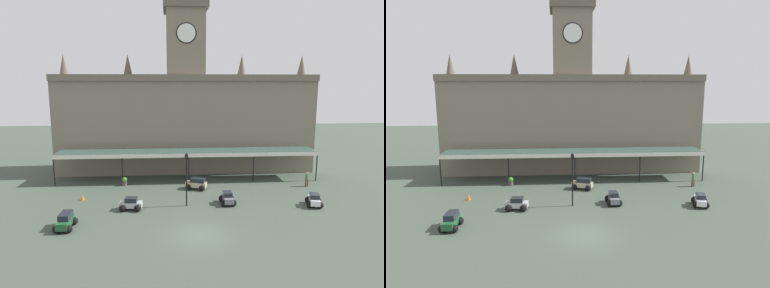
# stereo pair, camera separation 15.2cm
# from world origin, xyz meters

# --- Properties ---
(ground_plane) EXTENTS (140.00, 140.00, 0.00)m
(ground_plane) POSITION_xyz_m (0.00, 0.00, 0.00)
(ground_plane) COLOR #404C40
(station_building) EXTENTS (32.84, 6.75, 21.43)m
(station_building) POSITION_xyz_m (0.00, 20.59, 7.11)
(station_building) COLOR slate
(station_building) RESTS_ON ground
(entrance_canopy) EXTENTS (30.56, 3.26, 3.61)m
(entrance_canopy) POSITION_xyz_m (0.00, 15.00, 3.47)
(entrance_canopy) COLOR #38564C
(entrance_canopy) RESTS_ON ground
(car_white_sedan) EXTENTS (1.84, 2.21, 1.19)m
(car_white_sedan) POSITION_xyz_m (11.44, 5.56, 0.50)
(car_white_sedan) COLOR silver
(car_white_sedan) RESTS_ON ground
(car_silver_sedan) EXTENTS (2.11, 1.62, 1.19)m
(car_silver_sedan) POSITION_xyz_m (-5.79, 5.65, 0.50)
(car_silver_sedan) COLOR #B2B5BA
(car_silver_sedan) RESTS_ON ground
(car_grey_sedan) EXTENTS (1.53, 2.06, 1.19)m
(car_grey_sedan) POSITION_xyz_m (3.32, 6.61, 0.50)
(car_grey_sedan) COLOR slate
(car_grey_sedan) RESTS_ON ground
(car_beige_estate) EXTENTS (2.42, 2.03, 1.27)m
(car_beige_estate) POSITION_xyz_m (0.72, 11.37, 0.56)
(car_beige_estate) COLOR tan
(car_beige_estate) RESTS_ON ground
(car_green_estate) EXTENTS (1.56, 2.26, 1.27)m
(car_green_estate) POSITION_xyz_m (-10.58, 1.91, 0.56)
(car_green_estate) COLOR #1E512D
(car_green_estate) RESTS_ON ground
(pedestrian_beside_cars) EXTENTS (0.35, 0.34, 1.67)m
(pedestrian_beside_cars) POSITION_xyz_m (13.21, 11.60, 0.91)
(pedestrian_beside_cars) COLOR brown
(pedestrian_beside_cars) RESTS_ON ground
(victorian_lamppost) EXTENTS (0.30, 0.30, 5.13)m
(victorian_lamppost) POSITION_xyz_m (-0.64, 6.35, 3.17)
(victorian_lamppost) COLOR black
(victorian_lamppost) RESTS_ON ground
(traffic_cone) EXTENTS (0.40, 0.40, 0.61)m
(traffic_cone) POSITION_xyz_m (-10.90, 8.65, 0.31)
(traffic_cone) COLOR orange
(traffic_cone) RESTS_ON ground
(planter_by_canopy) EXTENTS (0.60, 0.60, 0.96)m
(planter_by_canopy) POSITION_xyz_m (-7.34, 13.32, 0.49)
(planter_by_canopy) COLOR #47423D
(planter_by_canopy) RESTS_ON ground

